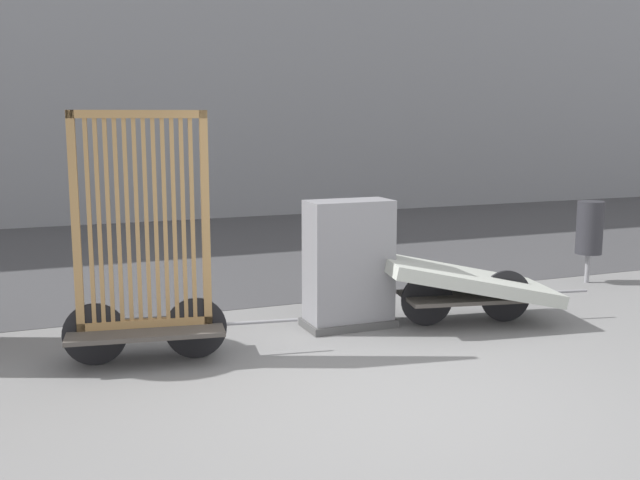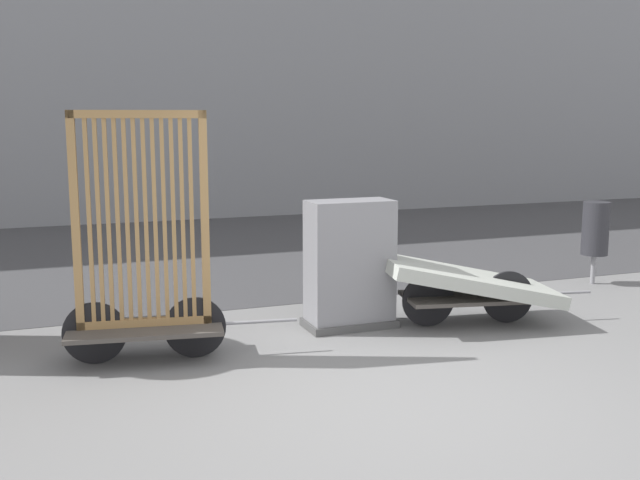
{
  "view_description": "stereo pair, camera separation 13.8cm",
  "coord_description": "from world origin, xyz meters",
  "px_view_note": "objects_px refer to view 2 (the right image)",
  "views": [
    {
      "loc": [
        -2.63,
        -4.82,
        2.16
      ],
      "look_at": [
        0.0,
        1.73,
        1.0
      ],
      "focal_mm": 42.0,
      "sensor_mm": 36.0,
      "label": 1
    },
    {
      "loc": [
        -2.5,
        -4.87,
        2.16
      ],
      "look_at": [
        0.0,
        1.73,
        1.0
      ],
      "focal_mm": 42.0,
      "sensor_mm": 36.0,
      "label": 2
    }
  ],
  "objects_px": {
    "bike_cart_with_mattress": "(469,283)",
    "trash_bin": "(595,229)",
    "utility_cabinet": "(350,268)",
    "bike_cart_with_bedframe": "(144,271)"
  },
  "relations": [
    {
      "from": "bike_cart_with_bedframe",
      "to": "trash_bin",
      "type": "bearing_deg",
      "value": 19.44
    },
    {
      "from": "bike_cart_with_mattress",
      "to": "trash_bin",
      "type": "xyz_separation_m",
      "value": [
        2.58,
        1.11,
        0.28
      ]
    },
    {
      "from": "bike_cart_with_bedframe",
      "to": "utility_cabinet",
      "type": "xyz_separation_m",
      "value": [
        2.13,
        0.36,
        -0.2
      ]
    },
    {
      "from": "bike_cart_with_bedframe",
      "to": "bike_cart_with_mattress",
      "type": "height_order",
      "value": "bike_cart_with_bedframe"
    },
    {
      "from": "bike_cart_with_bedframe",
      "to": "bike_cart_with_mattress",
      "type": "relative_size",
      "value": 0.95
    },
    {
      "from": "bike_cart_with_mattress",
      "to": "utility_cabinet",
      "type": "relative_size",
      "value": 1.77
    },
    {
      "from": "bike_cart_with_mattress",
      "to": "utility_cabinet",
      "type": "distance_m",
      "value": 1.27
    },
    {
      "from": "bike_cart_with_mattress",
      "to": "trash_bin",
      "type": "height_order",
      "value": "trash_bin"
    },
    {
      "from": "bike_cart_with_bedframe",
      "to": "bike_cart_with_mattress",
      "type": "xyz_separation_m",
      "value": [
        3.34,
        0.0,
        -0.38
      ]
    },
    {
      "from": "bike_cart_with_bedframe",
      "to": "utility_cabinet",
      "type": "bearing_deg",
      "value": 18.49
    }
  ]
}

